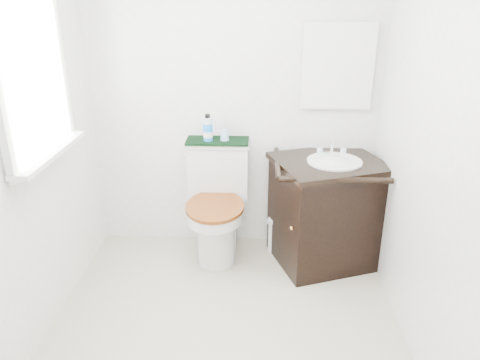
# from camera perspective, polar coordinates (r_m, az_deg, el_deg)

# --- Properties ---
(floor) EXTENTS (2.40, 2.40, 0.00)m
(floor) POSITION_cam_1_polar(r_m,az_deg,el_deg) (3.04, -1.90, -18.23)
(floor) COLOR beige
(floor) RESTS_ON ground
(wall_back) EXTENTS (2.40, 0.00, 2.40)m
(wall_back) POSITION_cam_1_polar(r_m,az_deg,el_deg) (3.59, -0.73, 9.86)
(wall_back) COLOR white
(wall_back) RESTS_ON ground
(wall_front) EXTENTS (2.40, 0.00, 2.40)m
(wall_front) POSITION_cam_1_polar(r_m,az_deg,el_deg) (1.36, -6.33, -12.52)
(wall_front) COLOR white
(wall_front) RESTS_ON ground
(wall_left) EXTENTS (0.00, 2.40, 2.40)m
(wall_left) POSITION_cam_1_polar(r_m,az_deg,el_deg) (2.75, -25.81, 3.71)
(wall_left) COLOR white
(wall_left) RESTS_ON ground
(wall_right) EXTENTS (0.00, 2.40, 2.40)m
(wall_right) POSITION_cam_1_polar(r_m,az_deg,el_deg) (2.59, 22.82, 3.16)
(wall_right) COLOR white
(wall_right) RESTS_ON ground
(window) EXTENTS (0.02, 0.70, 0.90)m
(window) POSITION_cam_1_polar(r_m,az_deg,el_deg) (2.88, -24.21, 11.95)
(window) COLOR white
(window) RESTS_ON wall_left
(mirror) EXTENTS (0.50, 0.02, 0.60)m
(mirror) POSITION_cam_1_polar(r_m,az_deg,el_deg) (3.56, 11.85, 13.39)
(mirror) COLOR silver
(mirror) RESTS_ON wall_back
(toilet) EXTENTS (0.49, 0.65, 0.89)m
(toilet) POSITION_cam_1_polar(r_m,az_deg,el_deg) (3.64, -2.79, -3.54)
(toilet) COLOR silver
(toilet) RESTS_ON floor
(vanity) EXTENTS (0.92, 0.86, 0.92)m
(vanity) POSITION_cam_1_polar(r_m,az_deg,el_deg) (3.59, 10.47, -3.48)
(vanity) COLOR black
(vanity) RESTS_ON floor
(trash_bin) EXTENTS (0.24, 0.21, 0.29)m
(trash_bin) POSITION_cam_1_polar(r_m,az_deg,el_deg) (3.79, 5.05, -6.50)
(trash_bin) COLOR silver
(trash_bin) RESTS_ON floor
(towel) EXTENTS (0.47, 0.22, 0.02)m
(towel) POSITION_cam_1_polar(r_m,az_deg,el_deg) (3.57, -2.76, 4.79)
(towel) COLOR black
(towel) RESTS_ON toilet
(mouthwash_bottle) EXTENTS (0.07, 0.07, 0.20)m
(mouthwash_bottle) POSITION_cam_1_polar(r_m,az_deg,el_deg) (3.53, -3.94, 6.27)
(mouthwash_bottle) COLOR blue
(mouthwash_bottle) RESTS_ON towel
(cup) EXTENTS (0.07, 0.07, 0.08)m
(cup) POSITION_cam_1_polar(r_m,az_deg,el_deg) (3.55, -1.88, 5.52)
(cup) COLOR #88BADE
(cup) RESTS_ON towel
(soap_bar) EXTENTS (0.06, 0.04, 0.02)m
(soap_bar) POSITION_cam_1_polar(r_m,az_deg,el_deg) (3.57, 10.61, 3.23)
(soap_bar) COLOR #177169
(soap_bar) RESTS_ON vanity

